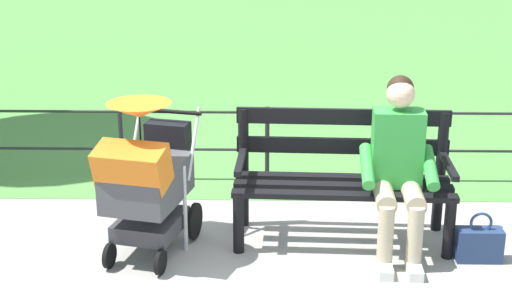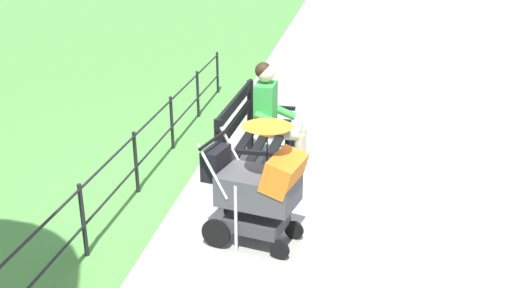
% 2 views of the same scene
% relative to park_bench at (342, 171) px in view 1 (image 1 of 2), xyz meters
% --- Properties ---
extents(ground_plane, '(60.00, 60.00, 0.00)m').
position_rel_park_bench_xyz_m(ground_plane, '(0.56, 0.12, -0.53)').
color(ground_plane, '#9E9B93').
extents(grass_lawn, '(40.00, 16.00, 0.01)m').
position_rel_park_bench_xyz_m(grass_lawn, '(0.56, -8.68, -0.52)').
color(grass_lawn, '#518E42').
rests_on(grass_lawn, ground).
extents(park_bench, '(1.62, 0.66, 0.96)m').
position_rel_park_bench_xyz_m(park_bench, '(0.00, 0.00, 0.00)').
color(park_bench, black).
rests_on(park_bench, ground).
extents(person_on_bench, '(0.55, 0.74, 1.28)m').
position_rel_park_bench_xyz_m(person_on_bench, '(-0.37, 0.22, 0.15)').
color(person_on_bench, tan).
rests_on(person_on_bench, ground).
extents(stroller, '(0.69, 0.97, 1.15)m').
position_rel_park_bench_xyz_m(stroller, '(1.40, 0.32, 0.07)').
color(stroller, black).
rests_on(stroller, ground).
extents(handbag, '(0.32, 0.14, 0.37)m').
position_rel_park_bench_xyz_m(handbag, '(-0.95, 0.39, -0.40)').
color(handbag, navy).
rests_on(handbag, ground).
extents(park_fence, '(7.91, 0.04, 0.70)m').
position_rel_park_bench_xyz_m(park_fence, '(0.28, -1.15, -0.10)').
color(park_fence, black).
rests_on(park_fence, ground).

